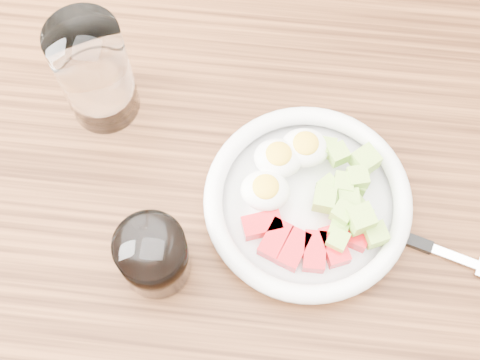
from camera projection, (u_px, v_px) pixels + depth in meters
name	position (u px, v px, depth m)	size (l,w,h in m)	color
ground	(244.00, 319.00, 1.49)	(4.00, 4.00, 0.00)	brown
dining_table	(247.00, 225.00, 0.87)	(1.50, 0.90, 0.77)	brown
bowl	(307.00, 200.00, 0.75)	(0.23, 0.23, 0.06)	white
fork	(414.00, 242.00, 0.75)	(0.20, 0.07, 0.01)	black
water_glass	(95.00, 73.00, 0.75)	(0.08, 0.08, 0.15)	white
coffee_glass	(154.00, 256.00, 0.70)	(0.07, 0.07, 0.09)	white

